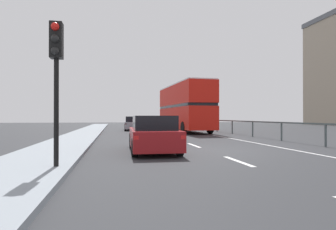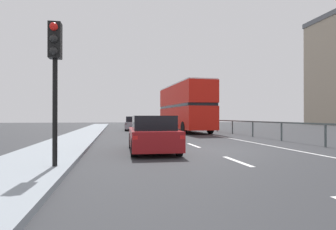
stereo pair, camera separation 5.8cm
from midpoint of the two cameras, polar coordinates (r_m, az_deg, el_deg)
The scene contains 8 objects.
ground_plane at distance 11.94m, azimuth 7.94°, elevation -7.21°, with size 73.18×120.00×0.10m, color #2B2C2F.
near_sidewalk_kerb at distance 11.56m, azimuth -22.02°, elevation -6.82°, with size 2.45×80.00×0.14m, color gray.
lane_paint_markings at distance 20.54m, azimuth 6.65°, elevation -4.19°, with size 3.66×46.00×0.01m.
bridge_side_railing at distance 22.34m, azimuth 14.50°, elevation -1.62°, with size 0.10×42.00×1.08m.
double_decker_bus_red at distance 26.55m, azimuth 3.34°, elevation 1.65°, with size 2.93×10.50×4.31m.
hatchback_car_near at distance 11.42m, azimuth -2.96°, elevation -3.84°, with size 1.88×4.46×1.42m.
traffic_signal_pole at distance 7.82m, azimuth -21.33°, elevation 10.47°, with size 0.30×0.42×3.60m.
sedan_car_ahead at distance 29.64m, azimuth -6.76°, elevation -1.71°, with size 1.96×4.45×1.41m.
Camera 2 is at (-3.71, -11.26, 1.38)m, focal length 30.71 mm.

